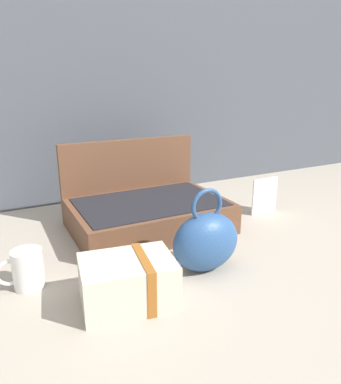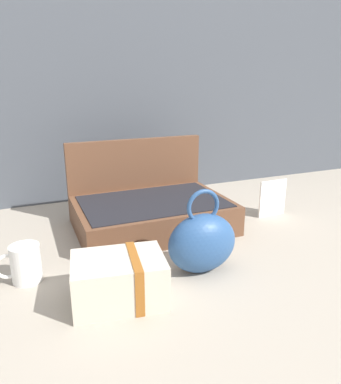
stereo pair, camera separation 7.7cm
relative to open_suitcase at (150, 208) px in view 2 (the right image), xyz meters
name	(u,v)px [view 2 (the right image)]	position (x,y,z in m)	size (l,w,h in m)	color
ground_plane	(167,246)	(-0.01, -0.17, -0.07)	(6.00, 6.00, 0.00)	#9E9384
back_wall	(110,22)	(-0.01, 0.41, 0.63)	(3.20, 0.06, 1.40)	#474C54
open_suitcase	(150,208)	(0.00, 0.00, 0.00)	(0.50, 0.36, 0.28)	brown
teal_pouch_handbag	(202,242)	(0.02, -0.34, 0.02)	(0.19, 0.11, 0.23)	#284C7F
cream_toiletry_bag	(120,279)	(-0.21, -0.39, -0.01)	(0.23, 0.18, 0.11)	beige
coffee_mug	(25,264)	(-0.41, -0.22, -0.02)	(0.11, 0.07, 0.10)	white
info_card_left	(273,198)	(0.45, -0.08, 0.00)	(0.12, 0.01, 0.14)	white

